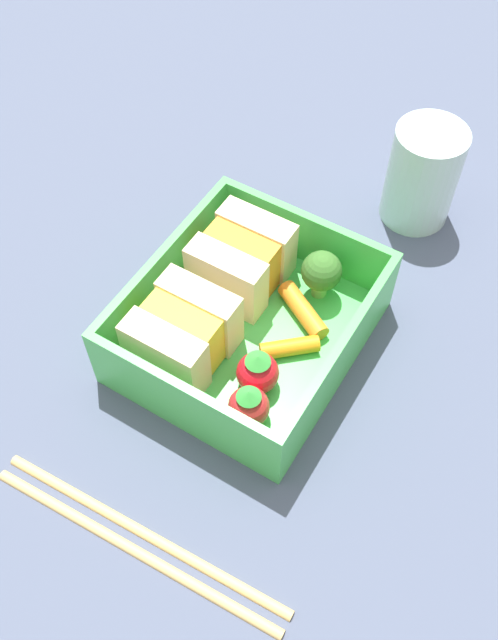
# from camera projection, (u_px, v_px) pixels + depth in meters

# --- Properties ---
(ground_plane) EXTENTS (1.20, 1.20, 0.02)m
(ground_plane) POSITION_uv_depth(u_px,v_px,m) (249.00, 348.00, 0.53)
(ground_plane) COLOR #434C63
(bento_tray) EXTENTS (0.17, 0.15, 0.01)m
(bento_tray) POSITION_uv_depth(u_px,v_px,m) (249.00, 336.00, 0.52)
(bento_tray) COLOR #46BB52
(bento_tray) RESTS_ON ground_plane
(bento_rim) EXTENTS (0.17, 0.15, 0.05)m
(bento_rim) POSITION_uv_depth(u_px,v_px,m) (249.00, 313.00, 0.50)
(bento_rim) COLOR #46BB52
(bento_rim) RESTS_ON bento_tray
(sandwich_left) EXTENTS (0.06, 0.06, 0.05)m
(sandwich_left) POSITION_uv_depth(u_px,v_px,m) (183.00, 333.00, 0.49)
(sandwich_left) COLOR beige
(sandwich_left) RESTS_ON bento_tray
(sandwich_center_left) EXTENTS (0.06, 0.06, 0.05)m
(sandwich_center_left) POSITION_uv_depth(u_px,v_px,m) (242.00, 260.00, 0.52)
(sandwich_center_left) COLOR beige
(sandwich_center_left) RESTS_ON bento_tray
(strawberry_left) EXTENTS (0.03, 0.03, 0.03)m
(strawberry_left) POSITION_uv_depth(u_px,v_px,m) (249.00, 406.00, 0.46)
(strawberry_left) COLOR red
(strawberry_left) RESTS_ON bento_tray
(strawberry_far_left) EXTENTS (0.03, 0.03, 0.04)m
(strawberry_far_left) POSITION_uv_depth(u_px,v_px,m) (258.00, 372.00, 0.48)
(strawberry_far_left) COLOR red
(strawberry_far_left) RESTS_ON bento_tray
(carrot_stick_left) EXTENTS (0.04, 0.04, 0.01)m
(carrot_stick_left) POSITION_uv_depth(u_px,v_px,m) (291.00, 345.00, 0.50)
(carrot_stick_left) COLOR orange
(carrot_stick_left) RESTS_ON bento_tray
(carrot_stick_far_left) EXTENTS (0.04, 0.05, 0.01)m
(carrot_stick_far_left) POSITION_uv_depth(u_px,v_px,m) (303.00, 310.00, 0.52)
(carrot_stick_far_left) COLOR orange
(carrot_stick_far_left) RESTS_ON bento_tray
(broccoli_floret) EXTENTS (0.03, 0.03, 0.04)m
(broccoli_floret) POSITION_uv_depth(u_px,v_px,m) (321.00, 272.00, 0.52)
(broccoli_floret) COLOR #98BB69
(broccoli_floret) RESTS_ON bento_tray
(chopstick_pair) EXTENTS (0.03, 0.21, 0.01)m
(chopstick_pair) POSITION_uv_depth(u_px,v_px,m) (138.00, 540.00, 0.44)
(chopstick_pair) COLOR tan
(chopstick_pair) RESTS_ON ground_plane
(drinking_glass) EXTENTS (0.06, 0.06, 0.08)m
(drinking_glass) POSITION_uv_depth(u_px,v_px,m) (422.00, 175.00, 0.57)
(drinking_glass) COLOR silver
(drinking_glass) RESTS_ON ground_plane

